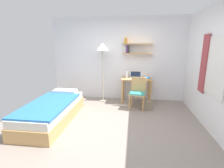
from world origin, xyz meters
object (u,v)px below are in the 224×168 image
standing_lamp (102,50)px  laptop (136,76)px  desk_chair (138,92)px  desk (136,83)px  water_bottle (126,75)px  book_stack (147,78)px  handbag (147,105)px  bed (52,111)px

standing_lamp → laptop: bearing=3.1°
desk_chair → standing_lamp: bearing=156.5°
desk → water_bottle: water_bottle is taller
standing_lamp → book_stack: standing_lamp is taller
desk_chair → handbag: (0.26, -0.11, -0.34)m
standing_lamp → bed: bearing=-121.3°
bed → desk: 2.54m
desk_chair → water_bottle: water_bottle is taller
water_bottle → handbag: bearing=-43.5°
bed → water_bottle: 2.35m
handbag → water_bottle: bearing=136.5°
book_stack → water_bottle: bearing=177.6°
laptop → water_bottle: water_bottle is taller
desk → desk_chair: bearing=-85.6°
desk → standing_lamp: 1.44m
desk_chair → book_stack: 0.60m
desk_chair → bed: bearing=-152.0°
desk_chair → water_bottle: 0.70m
handbag → book_stack: bearing=87.7°
standing_lamp → handbag: bearing=-23.3°
bed → laptop: 2.58m
desk → water_bottle: bearing=-176.0°
desk → standing_lamp: size_ratio=0.51×
standing_lamp → desk: bearing=1.1°
laptop → book_stack: laptop is taller
standing_lamp → book_stack: bearing=-1.2°
desk_chair → handbag: desk_chair is taller
bed → desk: size_ratio=2.24×
laptop → handbag: size_ratio=0.82×
handbag → laptop: bearing=117.4°
desk_chair → water_bottle: (-0.35, 0.47, 0.38)m
standing_lamp → water_bottle: (0.73, -0.00, -0.72)m
handbag → desk: bearing=116.3°
laptop → bed: bearing=-140.6°
laptop → book_stack: (0.35, -0.08, -0.03)m
bed → handbag: bed is taller
handbag → standing_lamp: bearing=156.7°
standing_lamp → water_bottle: 1.03m
standing_lamp → handbag: 2.05m
water_bottle → desk_chair: bearing=-53.2°
laptop → handbag: laptop is taller
book_stack → laptop: bearing=166.7°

